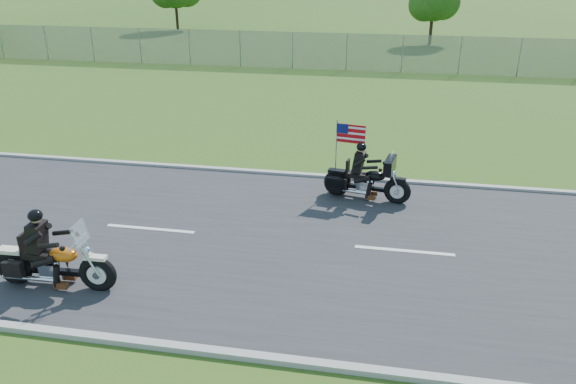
# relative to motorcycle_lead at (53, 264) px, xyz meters

# --- Properties ---
(ground) EXTENTS (420.00, 420.00, 0.00)m
(ground) POSITION_rel_motorcycle_lead_xyz_m (2.87, 2.65, -0.54)
(ground) COLOR #214616
(ground) RESTS_ON ground
(road) EXTENTS (120.00, 8.00, 0.04)m
(road) POSITION_rel_motorcycle_lead_xyz_m (2.87, 2.65, -0.52)
(road) COLOR #28282B
(road) RESTS_ON ground
(curb_north) EXTENTS (120.00, 0.18, 0.12)m
(curb_north) POSITION_rel_motorcycle_lead_xyz_m (2.87, 6.70, -0.49)
(curb_north) COLOR #9E9B93
(curb_north) RESTS_ON ground
(curb_south) EXTENTS (120.00, 0.18, 0.12)m
(curb_south) POSITION_rel_motorcycle_lead_xyz_m (2.87, -1.40, -0.49)
(curb_south) COLOR #9E9B93
(curb_south) RESTS_ON ground
(fence) EXTENTS (60.00, 0.03, 2.00)m
(fence) POSITION_rel_motorcycle_lead_xyz_m (-2.13, 22.65, 0.46)
(fence) COLOR gray
(fence) RESTS_ON ground
(tree_fence_near) EXTENTS (3.52, 3.28, 4.75)m
(tree_fence_near) POSITION_rel_motorcycle_lead_xyz_m (8.92, 32.69, 2.43)
(tree_fence_near) COLOR #382316
(tree_fence_near) RESTS_ON ground
(motorcycle_lead) EXTENTS (2.54, 0.64, 1.71)m
(motorcycle_lead) POSITION_rel_motorcycle_lead_xyz_m (0.00, 0.00, 0.00)
(motorcycle_lead) COLOR black
(motorcycle_lead) RESTS_ON ground
(motorcycle_follow) EXTENTS (2.36, 0.92, 1.98)m
(motorcycle_follow) POSITION_rel_motorcycle_lead_xyz_m (5.86, 5.38, 0.01)
(motorcycle_follow) COLOR black
(motorcycle_follow) RESTS_ON ground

